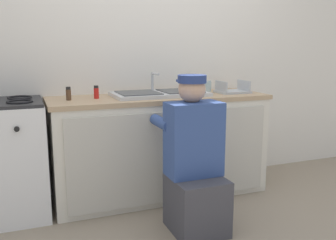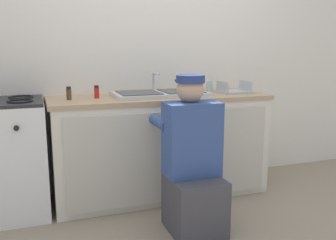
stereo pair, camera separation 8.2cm
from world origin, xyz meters
name	(u,v)px [view 1 (the left image)]	position (x,y,z in m)	size (l,w,h in m)	color
ground_plane	(172,206)	(0.00, 0.00, 0.00)	(12.00, 12.00, 0.00)	gray
back_wall	(147,52)	(0.00, 0.65, 1.25)	(6.00, 0.10, 2.50)	silver
counter_cabinet	(160,148)	(0.00, 0.29, 0.42)	(1.84, 0.62, 0.84)	silver
countertop	(160,98)	(0.00, 0.30, 0.86)	(1.88, 0.62, 0.04)	tan
sink_double_basin	(159,93)	(0.00, 0.30, 0.90)	(0.80, 0.44, 0.19)	silver
stove_range	(5,159)	(-1.25, 0.30, 0.45)	(0.60, 0.62, 0.91)	white
plumber_person	(195,167)	(0.00, -0.42, 0.46)	(0.42, 0.61, 1.10)	#3F3F47
water_glass	(208,86)	(0.53, 0.43, 0.93)	(0.06, 0.06, 0.10)	#ADC6CC
spice_bottle_red	(96,92)	(-0.54, 0.32, 0.93)	(0.04, 0.04, 0.10)	red
dish_rack_tray	(232,90)	(0.69, 0.25, 0.91)	(0.28, 0.22, 0.11)	#B2B7BC
spice_bottle_pepper	(68,94)	(-0.76, 0.29, 0.93)	(0.04, 0.04, 0.10)	#513823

